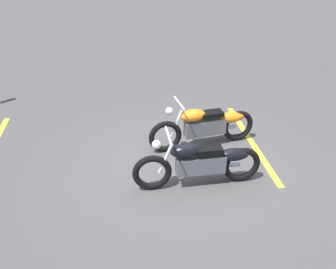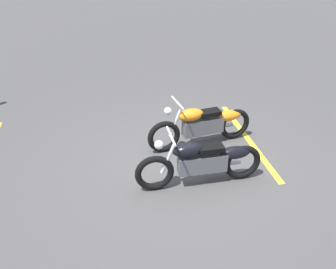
# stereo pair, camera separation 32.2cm
# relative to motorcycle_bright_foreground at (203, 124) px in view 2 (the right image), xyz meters

# --- Properties ---
(ground_plane) EXTENTS (60.00, 60.00, 0.00)m
(ground_plane) POSITION_rel_motorcycle_bright_foreground_xyz_m (0.46, 0.67, -0.46)
(ground_plane) COLOR #474444
(motorcycle_bright_foreground) EXTENTS (2.20, 0.78, 1.04)m
(motorcycle_bright_foreground) POSITION_rel_motorcycle_bright_foreground_xyz_m (0.00, 0.00, 0.00)
(motorcycle_bright_foreground) COLOR black
(motorcycle_bright_foreground) RESTS_ON ground
(motorcycle_dark_foreground) EXTENTS (2.23, 0.62, 1.04)m
(motorcycle_dark_foreground) POSITION_rel_motorcycle_bright_foreground_xyz_m (0.26, 1.31, 0.00)
(motorcycle_dark_foreground) COLOR black
(motorcycle_dark_foreground) RESTS_ON ground
(parking_stripe_near) EXTENTS (0.37, 3.20, 0.01)m
(parking_stripe_near) POSITION_rel_motorcycle_bright_foreground_xyz_m (-1.00, -0.09, -0.46)
(parking_stripe_near) COLOR yellow
(parking_stripe_near) RESTS_ON ground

